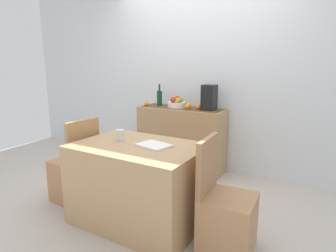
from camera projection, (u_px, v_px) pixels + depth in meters
The scene contains 20 objects.
ground_plane at pixel (154, 197), 3.19m from camera, with size 6.40×6.40×0.02m, color beige.
room_wall_rear at pixel (200, 71), 3.89m from camera, with size 6.40×0.06×2.70m, color silver.
sideboard_console at pixel (181, 139), 3.94m from camera, with size 1.18×0.42×0.86m, color tan.
table_runner at pixel (181, 108), 3.85m from camera, with size 1.11×0.32×0.01m, color brown.
fruit_bowl at pixel (177, 105), 3.88m from camera, with size 0.24×0.24×0.07m, color white.
apple_rear at pixel (173, 100), 3.82m from camera, with size 0.07×0.07×0.07m, color #AE3620.
apple_upper at pixel (178, 100), 3.80m from camera, with size 0.07×0.07×0.07m, color gold.
apple_right at pixel (178, 99), 3.92m from camera, with size 0.08×0.08×0.08m, color #B93125.
apple_center at pixel (181, 100), 3.85m from camera, with size 0.07×0.07×0.07m, color #91A53C.
apple_left at pixel (173, 99), 3.91m from camera, with size 0.06×0.06×0.06m, color red.
wine_bottle at pixel (160, 98), 4.00m from camera, with size 0.07×0.07×0.31m.
coffee_maker at pixel (209, 98), 3.62m from camera, with size 0.16×0.18×0.33m, color black.
orange_loose_end at pixel (188, 106), 3.73m from camera, with size 0.08×0.08×0.08m, color orange.
orange_loose_near_bowl at pixel (199, 107), 3.70m from camera, with size 0.07×0.07×0.07m, color orange.
orange_loose_far at pixel (146, 104), 4.02m from camera, with size 0.06×0.06×0.06m, color orange.
dining_table at pixel (139, 184), 2.64m from camera, with size 1.14×0.78×0.74m, color tan.
open_book at pixel (154, 145), 2.51m from camera, with size 0.28×0.21×0.02m, color white.
coffee_cup at pixel (120, 135), 2.68m from camera, with size 0.08×0.08×0.11m, color silver.
chair_near_window at pixel (76, 176), 3.07m from camera, with size 0.43×0.43×0.90m.
chair_by_corner at pixel (226, 218), 2.25m from camera, with size 0.43×0.43×0.90m.
Camera 1 is at (1.63, -2.46, 1.45)m, focal length 30.72 mm.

